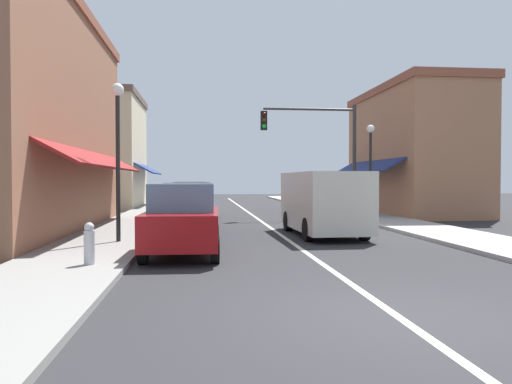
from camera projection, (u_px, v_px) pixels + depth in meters
The scene contains 15 objects.
ground_plane at pixel (256, 218), 24.67m from camera, with size 80.00×80.00×0.00m, color #28282B.
sidewalk_left at pixel (142, 217), 24.07m from camera, with size 2.60×56.00×0.12m, color gray.
sidewalk_right at pixel (364, 216), 25.26m from camera, with size 2.60×56.00×0.12m, color #A39E99.
lane_center_stripe at pixel (256, 218), 24.67m from camera, with size 0.14×52.00×0.01m, color silver.
storefront_right_block at pixel (412, 151), 27.52m from camera, with size 5.40×10.20×6.90m.
storefront_far_left at pixel (104, 151), 33.52m from camera, with size 6.08×8.20×7.54m.
parked_car_nearest_left at pixel (183, 220), 12.39m from camera, with size 1.87×4.15×1.77m.
parked_car_second_left at pixel (189, 210), 16.56m from camera, with size 1.81×4.11×1.77m.
parked_car_third_left at pixel (192, 202), 21.85m from camera, with size 1.81×4.12×1.77m.
parked_car_far_left at pixel (191, 198), 26.48m from camera, with size 1.79×4.11×1.77m.
van_in_lane at pixel (323, 201), 16.81m from camera, with size 2.09×5.22×2.12m.
traffic_signal_mast_arm at pixel (322, 141), 24.30m from camera, with size 4.74×0.50×5.54m.
street_lamp_left_near at pixel (118, 136), 14.13m from camera, with size 0.36×0.36×4.59m.
street_lamp_right_mid at pixel (370, 155), 22.97m from camera, with size 0.36×0.36×4.39m.
fire_hydrant at pixel (89, 244), 10.33m from camera, with size 0.22×0.22×0.87m.
Camera 1 is at (-2.66, -6.48, 1.87)m, focal length 35.13 mm.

